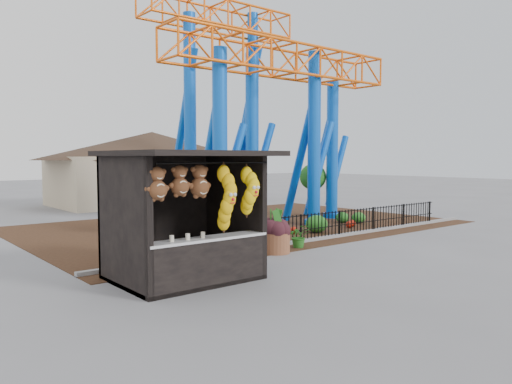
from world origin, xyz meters
TOP-DOWN VIEW (x-y plane):
  - ground at (0.00, 0.00)m, footprint 120.00×120.00m
  - mulch_bed at (4.00, 8.00)m, footprint 18.00×12.00m
  - curb at (4.00, 3.00)m, footprint 18.00×0.18m
  - prize_booth at (-3.02, 0.91)m, footprint 3.50×3.40m
  - picket_fence at (4.90, 3.00)m, footprint 12.20×0.06m
  - roller_coaster at (5.12, 8.23)m, footprint 11.00×6.37m
  - terracotta_planter at (0.93, 2.22)m, footprint 1.05×1.05m
  - planter_foliage at (0.93, 2.22)m, footprint 0.70×0.70m
  - potted_plant at (2.12, 2.40)m, footprint 0.86×0.80m
  - landscaping at (4.63, 5.26)m, footprint 7.08×3.32m
  - pavilion at (6.00, 20.00)m, footprint 15.00×15.00m

SIDE VIEW (x-z plane):
  - ground at x=0.00m, z-range 0.00..0.00m
  - mulch_bed at x=4.00m, z-range 0.00..0.02m
  - curb at x=4.00m, z-range 0.00..0.12m
  - landscaping at x=4.63m, z-range -0.02..0.66m
  - terracotta_planter at x=0.93m, z-range 0.00..0.64m
  - potted_plant at x=2.12m, z-range 0.00..0.77m
  - picket_fence at x=4.90m, z-range 0.00..1.00m
  - planter_foliage at x=0.93m, z-range 0.64..1.28m
  - prize_booth at x=-3.02m, z-range -0.03..3.09m
  - pavilion at x=6.00m, z-range 0.67..5.47m
  - roller_coaster at x=5.12m, z-range 1.03..11.85m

